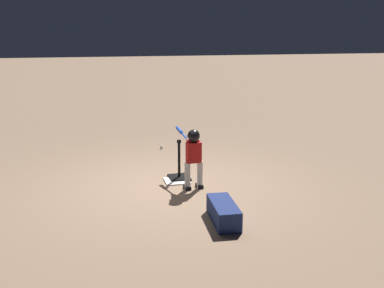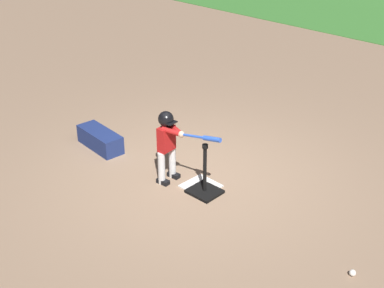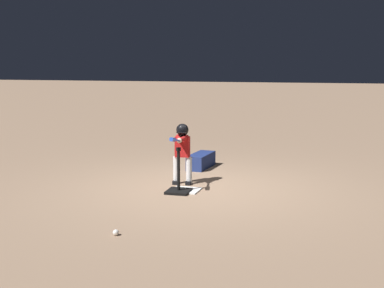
{
  "view_description": "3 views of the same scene",
  "coord_description": "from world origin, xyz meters",
  "px_view_note": "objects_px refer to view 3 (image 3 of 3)",
  "views": [
    {
      "loc": [
        -7.24,
        1.58,
        2.58
      ],
      "look_at": [
        0.44,
        -0.52,
        0.61
      ],
      "focal_mm": 42.0,
      "sensor_mm": 36.0,
      "label": 1
    },
    {
      "loc": [
        4.35,
        -4.74,
        3.85
      ],
      "look_at": [
        0.08,
        -0.21,
        0.62
      ],
      "focal_mm": 50.0,
      "sensor_mm": 36.0,
      "label": 2
    },
    {
      "loc": [
        8.29,
        2.09,
        2.06
      ],
      "look_at": [
        0.16,
        -0.09,
        0.76
      ],
      "focal_mm": 50.0,
      "sensor_mm": 36.0,
      "label": 3
    }
  ],
  "objects_px": {
    "batter_child": "(182,147)",
    "equipment_bag": "(201,161)",
    "baseball": "(116,233)",
    "batting_tee": "(179,186)"
  },
  "relations": [
    {
      "from": "baseball",
      "to": "equipment_bag",
      "type": "distance_m",
      "value": 4.27
    },
    {
      "from": "baseball",
      "to": "equipment_bag",
      "type": "bearing_deg",
      "value": -179.8
    },
    {
      "from": "batting_tee",
      "to": "equipment_bag",
      "type": "distance_m",
      "value": 2.04
    },
    {
      "from": "batter_child",
      "to": "equipment_bag",
      "type": "bearing_deg",
      "value": -178.51
    },
    {
      "from": "batting_tee",
      "to": "batter_child",
      "type": "distance_m",
      "value": 0.78
    },
    {
      "from": "batting_tee",
      "to": "batter_child",
      "type": "height_order",
      "value": "batter_child"
    },
    {
      "from": "batting_tee",
      "to": "batter_child",
      "type": "xyz_separation_m",
      "value": [
        -0.56,
        -0.1,
        0.54
      ]
    },
    {
      "from": "batting_tee",
      "to": "equipment_bag",
      "type": "relative_size",
      "value": 0.86
    },
    {
      "from": "batter_child",
      "to": "baseball",
      "type": "xyz_separation_m",
      "value": [
        2.79,
        -0.02,
        -0.61
      ]
    },
    {
      "from": "baseball",
      "to": "equipment_bag",
      "type": "relative_size",
      "value": 0.09
    }
  ]
}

